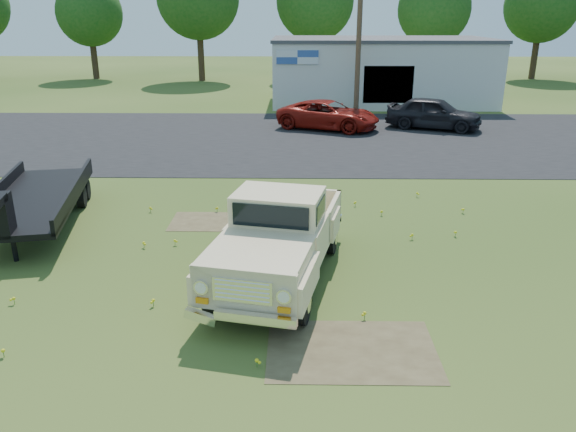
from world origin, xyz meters
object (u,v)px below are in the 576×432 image
(red_pickup, at_px, (328,115))
(dark_sedan, at_px, (434,113))
(vintage_pickup_truck, at_px, (279,236))
(flatbed_trailer, at_px, (35,195))

(red_pickup, bearing_deg, dark_sedan, -65.86)
(vintage_pickup_truck, height_order, flatbed_trailer, vintage_pickup_truck)
(vintage_pickup_truck, xyz_separation_m, flatbed_trailer, (-6.89, 3.33, -0.13))
(flatbed_trailer, distance_m, dark_sedan, 20.18)
(vintage_pickup_truck, bearing_deg, flatbed_trailer, 166.37)
(vintage_pickup_truck, height_order, red_pickup, vintage_pickup_truck)
(red_pickup, height_order, dark_sedan, dark_sedan)
(vintage_pickup_truck, relative_size, red_pickup, 1.10)
(vintage_pickup_truck, relative_size, flatbed_trailer, 0.86)
(dark_sedan, bearing_deg, flatbed_trailer, 157.63)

